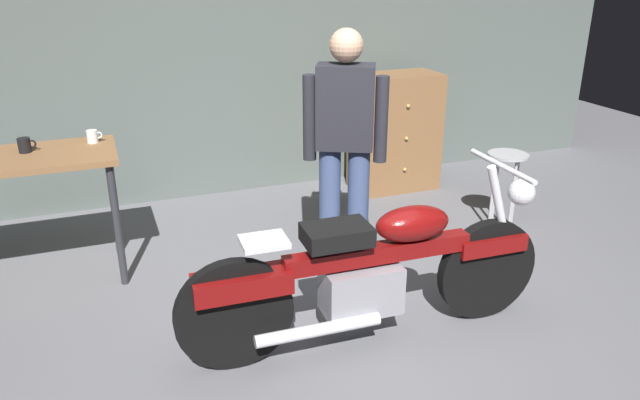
% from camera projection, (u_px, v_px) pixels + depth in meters
% --- Properties ---
extents(ground_plane, '(12.00, 12.00, 0.00)m').
position_uv_depth(ground_plane, '(359.00, 348.00, 3.44)').
color(ground_plane, slate).
extents(back_wall, '(8.00, 0.12, 3.10)m').
position_uv_depth(back_wall, '(232.00, 23.00, 5.29)').
color(back_wall, '#56605B').
rests_on(back_wall, ground_plane).
extents(workbench, '(1.30, 0.64, 0.90)m').
position_uv_depth(workbench, '(12.00, 173.00, 3.87)').
color(workbench, brown).
rests_on(workbench, ground_plane).
extents(motorcycle, '(2.19, 0.60, 1.00)m').
position_uv_depth(motorcycle, '(373.00, 270.00, 3.37)').
color(motorcycle, black).
rests_on(motorcycle, ground_plane).
extents(person_standing, '(0.52, 0.37, 1.67)m').
position_uv_depth(person_standing, '(345.00, 141.00, 4.07)').
color(person_standing, '#415380').
rests_on(person_standing, ground_plane).
extents(shop_stool, '(0.32, 0.32, 0.64)m').
position_uv_depth(shop_stool, '(506.00, 171.00, 4.81)').
color(shop_stool, '#B2B2B7').
rests_on(shop_stool, ground_plane).
extents(wooden_dresser, '(0.80, 0.47, 1.10)m').
position_uv_depth(wooden_dresser, '(395.00, 132.00, 5.69)').
color(wooden_dresser, brown).
rests_on(wooden_dresser, ground_plane).
extents(mug_black_matte, '(0.11, 0.08, 0.10)m').
position_uv_depth(mug_black_matte, '(25.00, 145.00, 3.90)').
color(mug_black_matte, black).
rests_on(mug_black_matte, workbench).
extents(mug_white_ceramic, '(0.10, 0.07, 0.09)m').
position_uv_depth(mug_white_ceramic, '(93.00, 136.00, 4.11)').
color(mug_white_ceramic, white).
rests_on(mug_white_ceramic, workbench).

